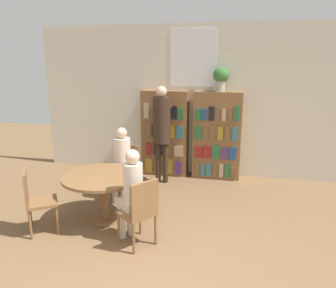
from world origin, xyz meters
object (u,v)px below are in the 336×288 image
flower_vase (221,77)px  chair_left_side (126,168)px  chair_near_camera (35,198)px  bookshelf_right (217,136)px  chair_far_side (140,210)px  bookshelf_left (165,133)px  librarian_standing (162,124)px  reading_table (103,183)px  seated_reader_right (131,190)px  seated_reader_left (122,160)px

flower_vase → chair_left_side: 2.48m
chair_near_camera → chair_left_side: size_ratio=1.00×
flower_vase → chair_left_side: size_ratio=0.51×
bookshelf_right → flower_vase: 1.14m
chair_far_side → bookshelf_left: bearing=43.8°
chair_near_camera → librarian_standing: bearing=116.8°
bookshelf_left → flower_vase: 1.57m
reading_table → seated_reader_right: size_ratio=0.93×
flower_vase → chair_left_side: flower_vase is taller
chair_near_camera → reading_table: bearing=90.0°
chair_near_camera → seated_reader_right: bearing=58.6°
chair_near_camera → chair_left_side: 1.64m
flower_vase → chair_far_side: bearing=-105.7°
chair_near_camera → seated_reader_right: size_ratio=0.72×
bookshelf_right → seated_reader_right: 2.82m
reading_table → librarian_standing: librarian_standing is taller
seated_reader_left → librarian_standing: librarian_standing is taller
seated_reader_left → librarian_standing: 1.16m
librarian_standing → seated_reader_left: bearing=-114.9°
chair_left_side → chair_far_side: bearing=117.0°
bookshelf_left → chair_far_side: (0.30, -2.78, -0.36)m
reading_table → bookshelf_right: bearing=56.4°
bookshelf_right → seated_reader_right: size_ratio=1.38×
flower_vase → seated_reader_left: size_ratio=0.37×
chair_near_camera → seated_reader_left: size_ratio=0.72×
bookshelf_right → seated_reader_left: 2.08m
chair_near_camera → librarian_standing: (1.23, 2.24, 0.65)m
bookshelf_right → reading_table: 2.68m
bookshelf_left → librarian_standing: (0.05, -0.50, 0.29)m
chair_far_side → librarian_standing: 2.38m
chair_near_camera → librarian_standing: librarian_standing is taller
bookshelf_left → seated_reader_left: size_ratio=1.38×
flower_vase → librarian_standing: flower_vase is taller
flower_vase → seated_reader_left: (-1.49, -1.48, -1.29)m
reading_table → flower_vase: bearing=55.8°
flower_vase → reading_table: 3.04m
chair_left_side → seated_reader_left: (-0.01, -0.18, 0.21)m
chair_far_side → seated_reader_right: 0.27m
seated_reader_right → chair_left_side: bearing=59.8°
bookshelf_left → flower_vase: size_ratio=3.78×
reading_table → seated_reader_right: 0.75m
chair_left_side → seated_reader_left: size_ratio=0.72×
bookshelf_left → chair_far_side: size_ratio=1.92×
flower_vase → reading_table: bearing=-124.2°
flower_vase → librarian_standing: bearing=-153.9°
bookshelf_left → seated_reader_left: (-0.41, -1.48, -0.15)m
flower_vase → chair_far_side: 3.26m
reading_table → chair_far_side: size_ratio=1.29×
bookshelf_left → seated_reader_right: size_ratio=1.38×
chair_far_side → seated_reader_left: size_ratio=0.72×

